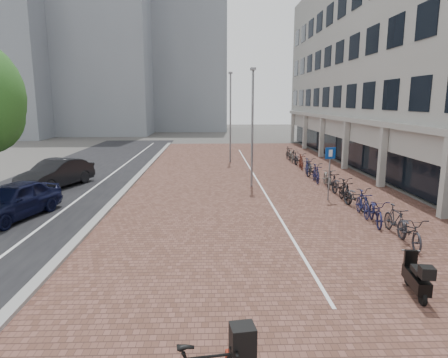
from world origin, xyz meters
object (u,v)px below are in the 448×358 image
car_navy (13,201)px  parking_sign (330,165)px  scooter_mid (416,276)px  car_dark (56,174)px

car_navy → parking_sign: (13.53, 2.41, 0.99)m
car_navy → scooter_mid: (12.92, -6.95, -0.25)m
parking_sign → scooter_mid: bearing=-111.3°
car_dark → scooter_mid: size_ratio=3.24×
car_dark → scooter_mid: 18.60m
scooter_mid → car_dark: bearing=145.4°
scooter_mid → parking_sign: bearing=95.5°
car_navy → car_dark: (-0.51, 5.90, 0.03)m
car_navy → parking_sign: bearing=25.7°
car_navy → car_dark: bearing=110.5°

